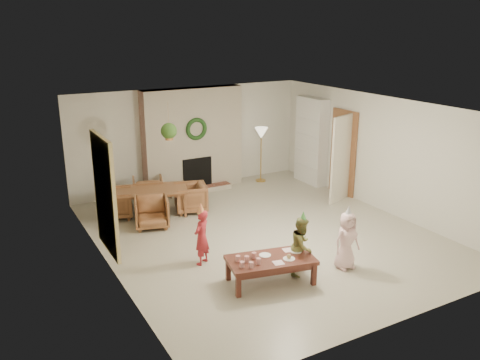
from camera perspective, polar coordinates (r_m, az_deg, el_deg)
floor at (r=9.90m, az=2.66°, el=-6.17°), size 7.00×7.00×0.00m
ceiling at (r=9.19m, az=2.88°, el=8.28°), size 7.00×7.00×0.00m
wall_back at (r=12.48m, az=-5.76°, el=4.79°), size 7.00×0.00×7.00m
wall_front at (r=6.93m, az=18.30°, el=-6.48°), size 7.00×0.00×7.00m
wall_left at (r=8.35m, az=-15.02°, el=-2.10°), size 0.00×7.00×7.00m
wall_right at (r=11.29m, az=15.83°, el=2.88°), size 0.00×7.00×7.00m
fireplace_mass at (r=12.30m, az=-5.38°, el=4.62°), size 2.50×0.40×2.50m
fireplace_hearth at (r=12.31m, az=-4.57°, el=-1.10°), size 1.60×0.30×0.12m
fireplace_firebox at (r=12.34m, az=-4.94°, el=0.84°), size 0.75×0.12×0.75m
fireplace_wreath at (r=12.03m, az=-4.98°, el=5.81°), size 0.54×0.10×0.54m
floor_lamp_base at (r=13.16m, az=2.37°, el=-0.04°), size 0.27×0.27×0.03m
floor_lamp_post at (r=12.98m, az=2.40°, el=2.70°), size 0.03×0.03×1.28m
floor_lamp_shade at (r=12.84m, az=2.44°, el=5.36°), size 0.34×0.34×0.28m
bookshelf_carcass at (r=12.90m, az=8.12°, el=4.44°), size 0.30×1.00×2.20m
bookshelf_shelf_a at (r=13.05m, az=7.93°, el=1.65°), size 0.30×0.92×0.03m
bookshelf_shelf_b at (r=12.95m, az=8.00°, el=3.36°), size 0.30×0.92×0.03m
bookshelf_shelf_c at (r=12.86m, az=8.08°, el=5.09°), size 0.30×0.92×0.03m
bookshelf_shelf_d at (r=12.78m, az=8.15°, el=6.84°), size 0.30×0.92×0.03m
books_row_lower at (r=12.89m, az=8.28°, el=2.08°), size 0.20×0.40×0.24m
books_row_mid at (r=12.94m, az=7.82°, el=4.00°), size 0.20×0.44×0.24m
books_row_upper at (r=12.74m, az=8.30°, el=5.56°), size 0.20×0.36×0.22m
door_frame at (r=12.17m, az=11.67°, el=3.08°), size 0.05×0.86×2.04m
door_leaf at (r=11.65m, az=11.45°, el=2.36°), size 0.77×0.32×2.00m
curtain_panel at (r=8.54m, az=-15.11°, el=-1.66°), size 0.06×1.20×2.00m
dining_table at (r=10.95m, az=-10.22°, el=-2.49°), size 1.79×1.31×0.56m
dining_chair_near at (r=10.27m, az=-10.02°, el=-3.64°), size 0.83×0.84×0.62m
dining_chair_far at (r=11.60m, az=-10.42°, el=-1.19°), size 0.83×0.84×0.62m
dining_chair_left at (r=10.94m, az=-13.92°, el=-2.59°), size 0.84×0.83×0.62m
dining_chair_right at (r=11.00m, az=-5.65°, el=-2.02°), size 0.84×0.83×0.62m
hanging_plant_cord at (r=10.00m, az=-8.16°, el=6.84°), size 0.01×0.01×0.70m
hanging_plant_pot at (r=10.07m, az=-8.07°, el=4.88°), size 0.16×0.16×0.12m
hanging_plant_foliage at (r=10.05m, az=-8.10°, el=5.55°), size 0.32×0.32×0.32m
coffee_table_top at (r=8.00m, az=3.53°, el=-9.08°), size 1.48×0.95×0.06m
coffee_table_apron at (r=8.03m, az=3.52°, el=-9.55°), size 1.36×0.83×0.08m
coffee_leg_fl at (r=7.69m, az=-0.18°, el=-12.00°), size 0.09×0.09×0.36m
coffee_leg_fr at (r=8.09m, az=8.40°, el=-10.59°), size 0.09×0.09×0.36m
coffee_leg_bl at (r=8.16m, az=-1.35°, el=-10.16°), size 0.09×0.09×0.36m
coffee_leg_br at (r=8.54m, az=6.79°, el=-8.95°), size 0.09×0.09×0.36m
cup_a at (r=7.68m, az=0.23°, el=-9.59°), size 0.09×0.09×0.09m
cup_b at (r=7.86m, az=-0.24°, el=-8.92°), size 0.09×0.09×0.09m
cup_c at (r=7.67m, az=1.27°, el=-9.63°), size 0.09×0.09×0.09m
cup_d at (r=7.84m, az=0.77°, el=-8.96°), size 0.09×0.09×0.09m
cup_e at (r=7.78m, az=2.11°, el=-9.21°), size 0.09×0.09×0.09m
cup_f at (r=7.96m, az=1.60°, el=-8.56°), size 0.09×0.09×0.09m
plate_a at (r=8.07m, az=2.86°, el=-8.52°), size 0.22×0.22×0.01m
plate_b at (r=7.99m, az=5.59°, el=-8.89°), size 0.22×0.22×0.01m
plate_c at (r=8.24m, az=6.39°, el=-8.07°), size 0.22×0.22×0.01m
food_scoop at (r=7.97m, az=5.60°, el=-8.63°), size 0.09×0.09×0.07m
napkin_left at (r=7.84m, az=4.40°, el=-9.38°), size 0.19×0.19×0.01m
napkin_right at (r=8.27m, az=5.48°, el=-7.94°), size 0.19×0.19×0.01m
child_red at (r=8.57m, az=-4.39°, el=-6.52°), size 0.43×0.39×0.97m
party_hat_red at (r=8.37m, az=-4.47°, el=-3.21°), size 0.16×0.16×0.18m
child_plaid at (r=8.28m, az=7.08°, el=-7.45°), size 0.60×0.58×0.98m
party_hat_plaid at (r=8.08m, az=7.21°, el=-4.06°), size 0.14×0.14×0.16m
child_pink at (r=8.58m, az=12.05°, el=-6.77°), size 0.49×0.32×0.99m
party_hat_pink at (r=8.38m, az=12.28°, el=-3.42°), size 0.15×0.15×0.18m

